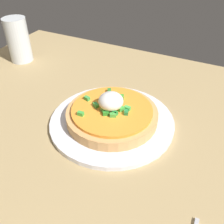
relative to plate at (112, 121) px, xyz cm
name	(u,v)px	position (x,y,z in cm)	size (l,w,h in cm)	color
dining_table	(97,139)	(1.21, 4.79, -1.78)	(101.38, 86.37, 2.50)	tan
plate	(112,121)	(0.00, 0.00, 0.00)	(26.56, 26.56, 1.07)	white
pizza	(112,113)	(0.03, 0.00, 2.21)	(19.38, 19.38, 6.50)	tan
cup_far	(19,42)	(38.92, -14.98, 5.39)	(6.65, 6.65, 12.94)	silver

